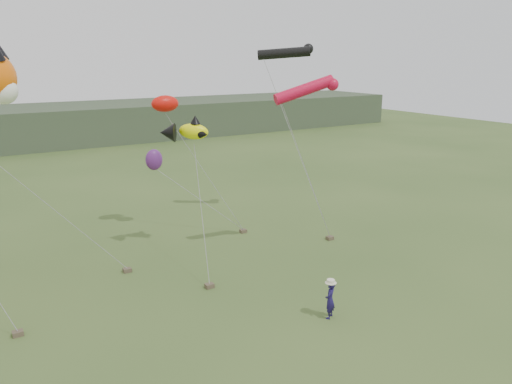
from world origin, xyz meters
TOP-DOWN VIEW (x-y plane):
  - ground at (0.00, 0.00)m, footprint 120.00×120.00m
  - headland at (-3.11, 44.69)m, footprint 90.00×13.00m
  - festival_attendant at (1.78, -1.44)m, footprint 0.62×0.57m
  - sandbag_anchors at (-0.31, 5.13)m, footprint 15.48×5.38m
  - fish_kite at (0.04, 7.21)m, footprint 2.46×1.61m
  - tube_kites at (5.96, 6.61)m, footprint 5.49×7.03m
  - misc_kites at (0.28, 10.86)m, footprint 1.56×1.80m

SIDE VIEW (x-z plane):
  - ground at x=0.00m, z-range 0.00..0.00m
  - sandbag_anchors at x=-0.31m, z-range 0.00..0.18m
  - festival_attendant at x=1.78m, z-range 0.00..1.42m
  - headland at x=-3.11m, z-range -0.08..3.92m
  - misc_kites at x=0.28m, z-range 3.66..7.73m
  - fish_kite at x=0.04m, z-range 5.34..6.51m
  - tube_kites at x=5.96m, z-range 7.34..10.11m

